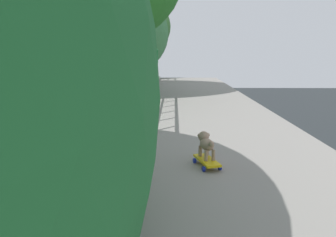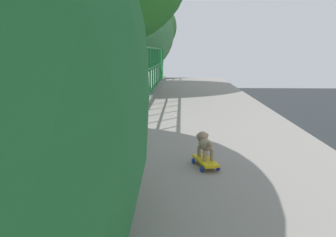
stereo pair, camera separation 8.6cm
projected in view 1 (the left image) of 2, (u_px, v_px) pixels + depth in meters
name	position (u px, v px, depth m)	size (l,w,h in m)	color
green_railing	(53.00, 195.00, 2.08)	(0.20, 27.03, 1.31)	slate
city_bus	(64.00, 110.00, 26.41)	(2.77, 11.31, 3.46)	beige
roadside_tree_far	(114.00, 35.00, 15.83)	(5.00, 5.00, 9.20)	brown
roadside_tree_farthest	(132.00, 28.00, 22.75)	(5.15, 5.15, 10.02)	#4E3028
toy_skateboard	(207.00, 161.00, 3.55)	(0.28, 0.45, 0.08)	gold
small_dog	(206.00, 143.00, 3.57)	(0.19, 0.32, 0.27)	gray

